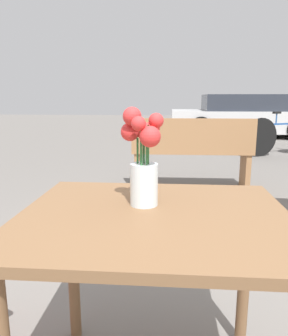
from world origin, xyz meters
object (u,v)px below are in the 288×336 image
(bicycle, at_px, (283,135))
(bench_near, at_px, (192,152))
(flower_vase, at_px, (143,163))
(table_front, at_px, (154,245))
(parked_car, at_px, (243,116))

(bicycle, bearing_deg, bench_near, -126.37)
(flower_vase, bearing_deg, table_front, -61.86)
(parked_car, bearing_deg, bench_near, -107.39)
(table_front, height_order, bicycle, bicycle)
(table_front, xyz_separation_m, bicycle, (2.21, 5.47, -0.23))
(bench_near, bearing_deg, flower_vase, -97.15)
(table_front, height_order, bench_near, bench_near)
(bicycle, distance_m, parked_car, 3.16)
(flower_vase, xyz_separation_m, parked_car, (2.15, 8.54, -0.30))
(flower_vase, bearing_deg, bicycle, 67.35)
(table_front, relative_size, parked_car, 0.22)
(flower_vase, relative_size, bench_near, 0.23)
(table_front, relative_size, bench_near, 0.61)
(flower_vase, distance_m, bench_near, 2.87)
(flower_vase, distance_m, bicycle, 5.86)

